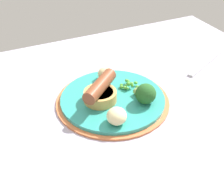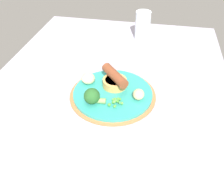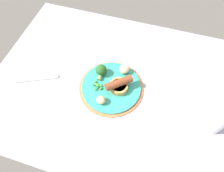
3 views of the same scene
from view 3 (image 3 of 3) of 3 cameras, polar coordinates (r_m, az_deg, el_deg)
The scene contains 9 objects.
dining_table at distance 86.07cm, azimuth 2.26°, elevation -0.23°, with size 110.00×80.00×3.00cm, color #9E99AD.
dinner_plate at distance 83.51cm, azimuth -0.24°, elevation -0.33°, with size 26.86×26.86×1.40cm.
sausage_pudding at distance 80.31cm, azimuth 1.71°, elevation 0.34°, with size 10.49×9.66×5.62cm.
pea_pile at distance 82.12cm, azimuth -4.20°, elevation 0.13°, with size 4.71×4.46×1.68cm.
broccoli_floret_far at distance 84.48cm, azimuth -3.13°, elevation 4.44°, with size 4.75×6.70×4.75cm.
potato_chunk_0 at distance 77.98cm, azimuth -3.16°, elevation -4.02°, with size 3.74×3.40×3.24cm, color #CCB77F.
potato_chunk_1 at distance 85.58cm, azimuth 3.25°, elevation 4.90°, with size 4.28×4.49×3.55cm, color beige.
fork at distance 91.89cm, azimuth -20.57°, elevation 1.94°, with size 18.00×1.60×0.60cm, color silver.
drinking_glass at distance 80.41cm, azimuth 28.07°, elevation -8.58°, with size 6.40×6.40×12.21cm, color silver.
Camera 3 is at (9.57, -42.95, 75.47)cm, focal length 32.00 mm.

